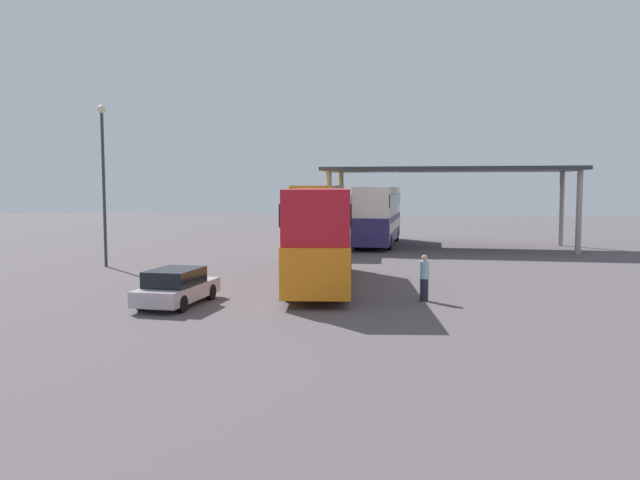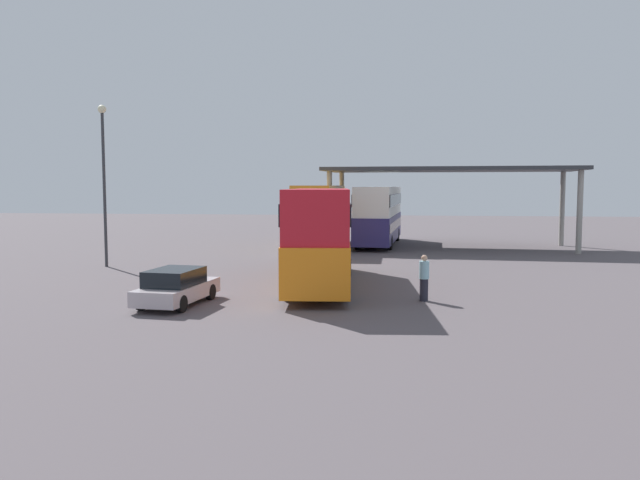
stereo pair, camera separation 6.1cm
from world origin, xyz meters
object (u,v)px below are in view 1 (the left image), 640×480
(double_decker_main, at_px, (320,233))
(double_decker_near_canopy, at_px, (320,214))
(lamppost_tall, at_px, (103,167))
(pedestrian_waiting, at_px, (424,278))
(parked_hatchback, at_px, (177,287))
(double_decker_mid_row, at_px, (378,213))

(double_decker_main, relative_size, double_decker_near_canopy, 1.02)
(lamppost_tall, bearing_deg, pedestrian_waiting, -25.83)
(parked_hatchback, xyz_separation_m, double_decker_mid_row, (6.56, 24.45, 1.67))
(parked_hatchback, distance_m, double_decker_near_canopy, 21.99)
(double_decker_near_canopy, bearing_deg, double_decker_main, -172.98)
(parked_hatchback, height_order, pedestrian_waiting, pedestrian_waiting)
(parked_hatchback, distance_m, lamppost_tall, 13.45)
(double_decker_near_canopy, relative_size, pedestrian_waiting, 6.45)
(double_decker_main, relative_size, double_decker_mid_row, 0.99)
(double_decker_mid_row, distance_m, lamppost_tall, 20.45)
(double_decker_main, height_order, double_decker_mid_row, double_decker_mid_row)
(double_decker_near_canopy, bearing_deg, lamppost_tall, 138.92)
(pedestrian_waiting, bearing_deg, double_decker_mid_row, -126.80)
(double_decker_mid_row, height_order, pedestrian_waiting, double_decker_mid_row)
(double_decker_main, xyz_separation_m, parked_hatchback, (-4.63, -5.15, -1.64))
(double_decker_near_canopy, relative_size, double_decker_mid_row, 0.98)
(parked_hatchback, relative_size, double_decker_near_canopy, 0.37)
(double_decker_mid_row, height_order, lamppost_tall, lamppost_tall)
(double_decker_mid_row, xyz_separation_m, pedestrian_waiting, (2.45, -22.47, -1.47))
(double_decker_main, xyz_separation_m, lamppost_tall, (-12.27, 4.89, 3.04))
(double_decker_main, distance_m, lamppost_tall, 13.55)
(double_decker_near_canopy, height_order, lamppost_tall, lamppost_tall)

